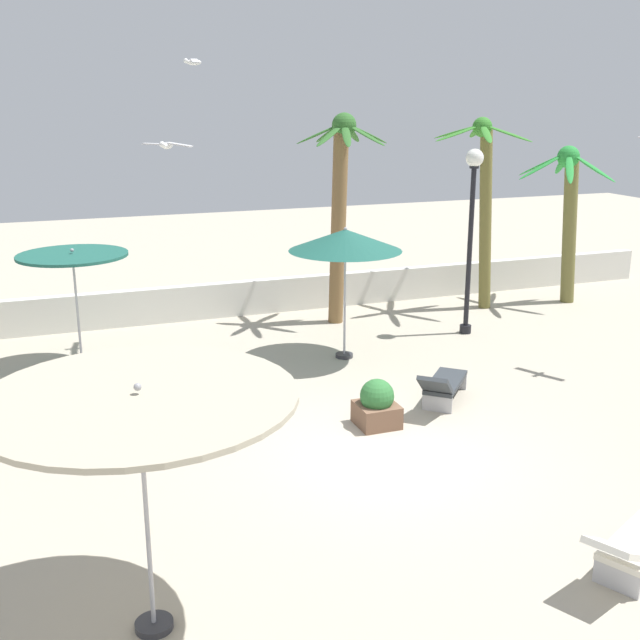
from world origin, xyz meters
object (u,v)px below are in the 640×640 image
object	(u,v)px
lamp_post_1	(472,214)
seagull_0	(167,145)
lounge_chair_0	(633,545)
lounge_chair_1	(443,384)
seagull_1	(193,62)
palm_tree_2	(340,196)
planter	(377,405)
patio_umbrella_1	(345,241)
palm_tree_3	(569,206)
patio_umbrella_2	(139,404)
patio_umbrella_0	(73,260)
palm_tree_0	(484,191)

from	to	relation	value
lamp_post_1	seagull_0	world-z (taller)	seagull_0
lounge_chair_0	lounge_chair_1	world-z (taller)	lounge_chair_1
lounge_chair_1	seagull_1	xyz separation A→B (m)	(-3.37, 5.29, 5.88)
palm_tree_2	planter	xyz separation A→B (m)	(-1.81, -6.33, -2.82)
seagull_0	seagull_1	world-z (taller)	seagull_1
lounge_chair_0	seagull_1	xyz separation A→B (m)	(-2.85, 10.85, 5.87)
patio_umbrella_1	planter	world-z (taller)	patio_umbrella_1
palm_tree_3	patio_umbrella_2	bearing A→B (deg)	-141.95
lounge_chair_1	seagull_0	distance (m)	6.58
seagull_1	lamp_post_1	bearing A→B (deg)	-13.27
lounge_chair_1	patio_umbrella_0	bearing A→B (deg)	143.93
seagull_0	seagull_1	size ratio (longest dim) A/B	0.78
patio_umbrella_0	lamp_post_1	distance (m)	9.01
patio_umbrella_0	palm_tree_0	bearing A→B (deg)	6.75
palm_tree_3	planter	size ratio (longest dim) A/B	5.09
palm_tree_0	seagull_1	bearing A→B (deg)	-176.53
patio_umbrella_1	lamp_post_1	world-z (taller)	lamp_post_1
patio_umbrella_2	palm_tree_0	bearing A→B (deg)	44.96
lamp_post_1	seagull_0	size ratio (longest dim) A/B	5.51
patio_umbrella_1	lamp_post_1	distance (m)	3.55
lamp_post_1	seagull_1	distance (m)	7.15
patio_umbrella_0	palm_tree_3	bearing A→B (deg)	4.35
patio_umbrella_2	seagull_1	distance (m)	10.85
palm_tree_3	seagull_1	size ratio (longest dim) A/B	4.23
palm_tree_3	lounge_chair_1	xyz separation A→B (m)	(-6.82, -5.50, -2.32)
seagull_0	patio_umbrella_0	bearing A→B (deg)	120.61
patio_umbrella_1	palm_tree_2	world-z (taller)	palm_tree_2
patio_umbrella_0	seagull_0	xyz separation A→B (m)	(1.60, -2.71, 2.43)
patio_umbrella_1	planter	distance (m)	4.35
palm_tree_2	lounge_chair_0	world-z (taller)	palm_tree_2
patio_umbrella_1	palm_tree_0	xyz separation A→B (m)	(4.99, 2.60, 0.56)
lamp_post_1	seagull_1	xyz separation A→B (m)	(-6.14, 1.45, 3.36)
patio_umbrella_0	lounge_chair_0	world-z (taller)	patio_umbrella_0
patio_umbrella_2	palm_tree_0	world-z (taller)	palm_tree_0
seagull_1	palm_tree_0	bearing A→B (deg)	3.47
planter	patio_umbrella_0	bearing A→B (deg)	132.91
patio_umbrella_0	seagull_1	distance (m)	4.92
patio_umbrella_0	lounge_chair_1	world-z (taller)	patio_umbrella_0
patio_umbrella_2	palm_tree_0	xyz separation A→B (m)	(10.33, 10.32, 0.57)
patio_umbrella_0	patio_umbrella_1	xyz separation A→B (m)	(5.50, -1.35, 0.29)
lounge_chair_0	lounge_chair_1	size ratio (longest dim) A/B	1.08
patio_umbrella_1	palm_tree_2	xyz separation A→B (m)	(0.95, 2.69, 0.59)
patio_umbrella_0	palm_tree_0	size ratio (longest dim) A/B	0.51
patio_umbrella_2	lounge_chair_1	distance (m)	7.89
patio_umbrella_2	patio_umbrella_0	bearing A→B (deg)	90.97
patio_umbrella_1	seagull_1	distance (m)	5.01
patio_umbrella_0	seagull_0	distance (m)	3.98
lounge_chair_0	palm_tree_2	bearing A→B (deg)	86.12
patio_umbrella_1	lounge_chair_1	xyz separation A→B (m)	(0.70, -3.16, -2.22)
palm_tree_2	patio_umbrella_2	bearing A→B (deg)	-121.14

